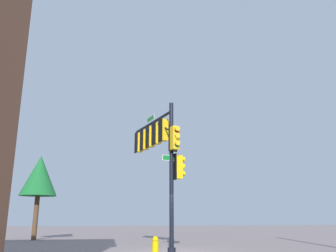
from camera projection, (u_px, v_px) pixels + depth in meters
ground_plane at (172, 252)px, 15.30m from camera, size 120.00×120.00×0.00m
signal_pole_assembly at (160, 146)px, 17.92m from camera, size 5.16×2.14×6.92m
fire_hydrant at (155, 248)px, 12.42m from camera, size 0.33×0.24×0.83m
tree_near at (39, 176)px, 25.27m from camera, size 2.60×2.60×5.91m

